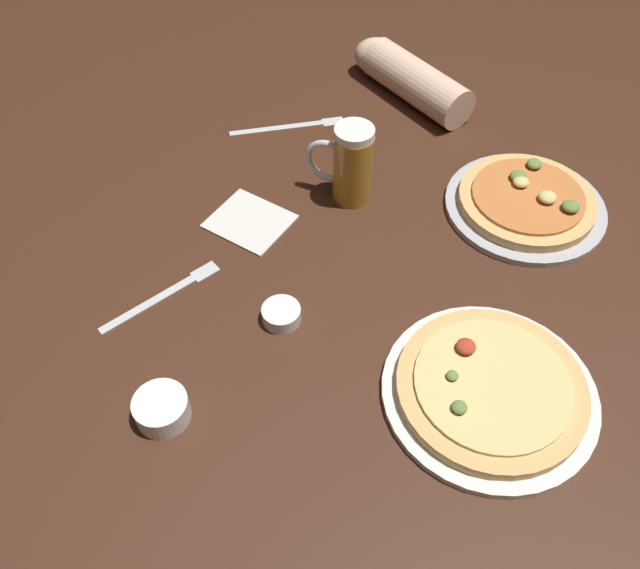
% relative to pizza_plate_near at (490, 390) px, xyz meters
% --- Properties ---
extents(ground_plane, '(2.40, 2.40, 0.03)m').
position_rel_pizza_plate_near_xyz_m(ground_plane, '(-0.29, 0.10, -0.03)').
color(ground_plane, '#3D2114').
extents(pizza_plate_near, '(0.31, 0.31, 0.05)m').
position_rel_pizza_plate_near_xyz_m(pizza_plate_near, '(0.00, 0.00, 0.00)').
color(pizza_plate_near, silver).
rests_on(pizza_plate_near, ground_plane).
extents(pizza_plate_far, '(0.29, 0.29, 0.05)m').
position_rel_pizza_plate_near_xyz_m(pizza_plate_far, '(-0.01, 0.41, 0.00)').
color(pizza_plate_far, '#B2B2B7').
rests_on(pizza_plate_far, ground_plane).
extents(beer_mug_dark, '(0.13, 0.07, 0.15)m').
position_rel_pizza_plate_near_xyz_m(beer_mug_dark, '(-0.32, 0.33, 0.06)').
color(beer_mug_dark, '#B27A23').
rests_on(beer_mug_dark, ground_plane).
extents(ramekin_sauce, '(0.08, 0.08, 0.04)m').
position_rel_pizza_plate_near_xyz_m(ramekin_sauce, '(-0.42, -0.19, 0.00)').
color(ramekin_sauce, white).
rests_on(ramekin_sauce, ground_plane).
extents(ramekin_butter, '(0.06, 0.06, 0.03)m').
position_rel_pizza_plate_near_xyz_m(ramekin_butter, '(-0.33, 0.03, -0.00)').
color(ramekin_butter, white).
rests_on(ramekin_butter, ground_plane).
extents(napkin_folded, '(0.16, 0.14, 0.01)m').
position_rel_pizza_plate_near_xyz_m(napkin_folded, '(-0.46, 0.21, -0.01)').
color(napkin_folded, silver).
rests_on(napkin_folded, ground_plane).
extents(fork_left, '(0.12, 0.20, 0.01)m').
position_rel_pizza_plate_near_xyz_m(fork_left, '(-0.52, 0.00, -0.01)').
color(fork_left, silver).
rests_on(fork_left, ground_plane).
extents(fork_spare, '(0.21, 0.14, 0.01)m').
position_rel_pizza_plate_near_xyz_m(fork_spare, '(-0.50, 0.49, -0.01)').
color(fork_spare, silver).
rests_on(fork_spare, ground_plane).
extents(diner_arm, '(0.29, 0.21, 0.09)m').
position_rel_pizza_plate_near_xyz_m(diner_arm, '(-0.31, 0.68, 0.03)').
color(diner_arm, beige).
rests_on(diner_arm, ground_plane).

